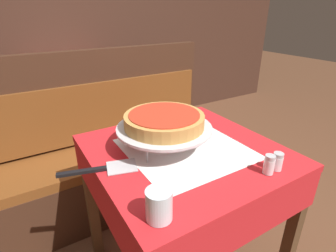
# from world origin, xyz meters

# --- Properties ---
(dining_table_front) EXTENTS (0.77, 0.77, 0.78)m
(dining_table_front) POSITION_xyz_m (0.00, 0.00, 0.66)
(dining_table_front) COLOR red
(dining_table_front) RESTS_ON ground_plane
(dining_table_rear) EXTENTS (0.76, 0.76, 0.78)m
(dining_table_rear) POSITION_xyz_m (-0.11, 1.67, 0.67)
(dining_table_rear) COLOR red
(dining_table_rear) RESTS_ON ground_plane
(booth_bench) EXTENTS (1.64, 0.45, 1.09)m
(booth_bench) POSITION_xyz_m (-0.13, 0.76, 0.33)
(booth_bench) COLOR #3D2316
(booth_bench) RESTS_ON ground_plane
(back_wall_panel) EXTENTS (6.00, 0.04, 2.40)m
(back_wall_panel) POSITION_xyz_m (0.00, 2.15, 1.20)
(back_wall_panel) COLOR #3D2319
(back_wall_panel) RESTS_ON ground_plane
(pizza_pan_stand) EXTENTS (0.40, 0.40, 0.10)m
(pizza_pan_stand) POSITION_xyz_m (-0.07, 0.05, 0.87)
(pizza_pan_stand) COLOR #ADADB2
(pizza_pan_stand) RESTS_ON dining_table_front
(deep_dish_pizza) EXTENTS (0.33, 0.33, 0.06)m
(deep_dish_pizza) POSITION_xyz_m (-0.07, 0.05, 0.90)
(deep_dish_pizza) COLOR #C68E47
(deep_dish_pizza) RESTS_ON pizza_pan_stand
(pizza_server) EXTENTS (0.29, 0.13, 0.01)m
(pizza_server) POSITION_xyz_m (-0.36, 0.02, 0.78)
(pizza_server) COLOR #BCBCC1
(pizza_server) RESTS_ON dining_table_front
(water_glass_near) EXTENTS (0.08, 0.08, 0.09)m
(water_glass_near) POSITION_xyz_m (-0.30, -0.30, 0.82)
(water_glass_near) COLOR silver
(water_glass_near) RESTS_ON dining_table_front
(salt_shaker) EXTENTS (0.04, 0.04, 0.07)m
(salt_shaker) POSITION_xyz_m (0.15, -0.31, 0.81)
(salt_shaker) COLOR silver
(salt_shaker) RESTS_ON dining_table_front
(pepper_shaker) EXTENTS (0.04, 0.04, 0.07)m
(pepper_shaker) POSITION_xyz_m (0.20, -0.31, 0.81)
(pepper_shaker) COLOR silver
(pepper_shaker) RESTS_ON dining_table_front
(condiment_caddy) EXTENTS (0.12, 0.12, 0.14)m
(condiment_caddy) POSITION_xyz_m (-0.04, 1.56, 0.82)
(condiment_caddy) COLOR black
(condiment_caddy) RESTS_ON dining_table_rear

